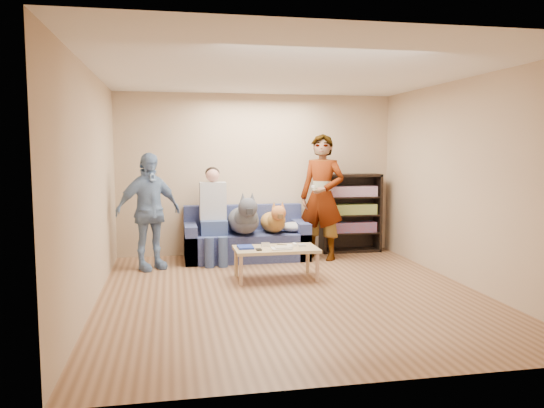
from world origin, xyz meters
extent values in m
plane|color=brown|center=(0.00, 0.00, 0.00)|extent=(5.00, 5.00, 0.00)
plane|color=white|center=(0.00, 0.00, 2.60)|extent=(5.00, 5.00, 0.00)
plane|color=tan|center=(0.00, 2.50, 1.30)|extent=(4.50, 0.00, 4.50)
plane|color=tan|center=(0.00, -2.50, 1.30)|extent=(4.50, 0.00, 4.50)
plane|color=tan|center=(-2.25, 0.00, 1.30)|extent=(0.00, 5.00, 5.00)
plane|color=tan|center=(2.25, 0.00, 1.30)|extent=(0.00, 5.00, 5.00)
ellipsoid|color=#B3B2B7|center=(0.49, 1.96, 0.50)|extent=(0.43, 0.36, 0.15)
imported|color=gray|center=(0.91, 1.84, 0.97)|extent=(0.84, 0.81, 1.95)
imported|color=#7D93C9|center=(-1.71, 1.62, 0.83)|extent=(1.05, 0.82, 1.67)
cube|color=white|center=(0.71, 1.64, 1.15)|extent=(0.08, 0.14, 0.03)
cube|color=#1B3098|center=(-0.44, 0.77, 0.43)|extent=(0.20, 0.26, 0.03)
cube|color=silver|center=(0.01, 0.62, 0.43)|extent=(0.26, 0.20, 0.02)
cube|color=#BEB098|center=(0.04, 0.64, 0.44)|extent=(0.22, 0.17, 0.01)
cube|color=silver|center=(-0.16, 0.84, 0.45)|extent=(0.11, 0.06, 0.05)
cube|color=white|center=(0.24, 0.82, 0.43)|extent=(0.04, 0.13, 0.03)
cube|color=silver|center=(0.32, 0.74, 0.43)|extent=(0.09, 0.06, 0.03)
cylinder|color=silver|center=(0.16, 0.70, 0.43)|extent=(0.07, 0.07, 0.02)
cylinder|color=white|center=(0.16, 0.78, 0.43)|extent=(0.07, 0.07, 0.02)
cylinder|color=orange|center=(-0.06, 0.56, 0.42)|extent=(0.13, 0.06, 0.01)
cylinder|color=black|center=(0.08, 0.90, 0.42)|extent=(0.13, 0.08, 0.01)
cube|color=black|center=(-0.29, 0.60, 0.43)|extent=(0.07, 0.12, 0.02)
cube|color=#515B93|center=(-0.25, 2.05, 0.21)|extent=(1.90, 0.85, 0.42)
cube|color=#515B93|center=(-0.25, 2.38, 0.62)|extent=(1.90, 0.18, 0.40)
cube|color=#515B93|center=(-1.11, 2.05, 0.29)|extent=(0.18, 0.85, 0.58)
cube|color=#515B93|center=(0.61, 2.05, 0.29)|extent=(0.18, 0.85, 0.58)
cube|color=#3A5281|center=(-0.76, 1.97, 0.53)|extent=(0.40, 0.38, 0.22)
cylinder|color=#3A4B81|center=(-0.86, 1.55, 0.21)|extent=(0.14, 0.14, 0.47)
cylinder|color=#425F93|center=(-0.66, 1.55, 0.21)|extent=(0.14, 0.14, 0.47)
cube|color=#B5B5BA|center=(-0.76, 2.07, 0.92)|extent=(0.40, 0.24, 0.58)
sphere|color=tan|center=(-0.76, 2.07, 1.32)|extent=(0.21, 0.21, 0.21)
ellipsoid|color=black|center=(-0.76, 2.10, 1.35)|extent=(0.22, 0.22, 0.19)
ellipsoid|color=#50525B|center=(-0.31, 1.96, 0.62)|extent=(0.47, 0.97, 0.40)
sphere|color=#51545B|center=(-0.31, 1.63, 0.72)|extent=(0.35, 0.35, 0.35)
sphere|color=#45454E|center=(-0.31, 1.46, 0.88)|extent=(0.28, 0.28, 0.28)
cube|color=black|center=(-0.31, 1.33, 0.84)|extent=(0.09, 0.13, 0.08)
cone|color=#52565D|center=(-0.37, 1.48, 1.03)|extent=(0.09, 0.09, 0.13)
cone|color=#4E5359|center=(-0.24, 1.48, 1.03)|extent=(0.09, 0.09, 0.13)
cylinder|color=#474B51|center=(-0.31, 2.38, 0.58)|extent=(0.05, 0.32, 0.19)
ellipsoid|color=#C2853B|center=(0.16, 2.00, 0.58)|extent=(0.36, 0.76, 0.32)
sphere|color=#A97333|center=(0.16, 1.70, 0.65)|extent=(0.27, 0.27, 0.27)
sphere|color=#C05D3A|center=(0.16, 1.54, 0.78)|extent=(0.22, 0.22, 0.22)
cube|color=#53391C|center=(0.16, 1.42, 0.75)|extent=(0.07, 0.11, 0.06)
cone|color=#B67A37|center=(0.10, 1.56, 0.89)|extent=(0.07, 0.07, 0.11)
cone|color=#C9673D|center=(0.23, 1.56, 0.89)|extent=(0.07, 0.07, 0.11)
cylinder|color=#BC6439|center=(0.16, 2.39, 0.55)|extent=(0.04, 0.25, 0.14)
cube|color=tan|center=(-0.04, 0.72, 0.40)|extent=(1.10, 0.60, 0.04)
cylinder|color=#D6A883|center=(-0.54, 0.47, 0.19)|extent=(0.05, 0.05, 0.38)
cylinder|color=tan|center=(0.46, 0.47, 0.19)|extent=(0.05, 0.05, 0.38)
cylinder|color=tan|center=(-0.54, 0.97, 0.19)|extent=(0.05, 0.05, 0.38)
cylinder|color=tan|center=(0.46, 0.97, 0.19)|extent=(0.05, 0.05, 0.38)
cube|color=black|center=(1.07, 2.32, 0.65)|extent=(0.04, 0.34, 1.30)
cube|color=black|center=(2.03, 2.32, 0.65)|extent=(0.04, 0.34, 1.30)
cube|color=black|center=(1.55, 2.32, 1.28)|extent=(1.00, 0.34, 0.04)
cube|color=black|center=(1.55, 2.32, 0.02)|extent=(1.00, 0.34, 0.04)
cube|color=black|center=(1.55, 2.48, 0.65)|extent=(1.00, 0.02, 1.30)
cube|color=black|center=(1.55, 2.32, 0.32)|extent=(0.94, 0.32, 0.03)
cube|color=black|center=(1.55, 2.32, 0.62)|extent=(0.94, 0.32, 0.02)
cube|color=black|center=(1.55, 2.32, 0.92)|extent=(0.94, 0.32, 0.02)
cube|color=#B23333|center=(1.55, 2.30, 0.42)|extent=(0.84, 0.24, 0.17)
cube|color=gold|center=(1.55, 2.30, 0.72)|extent=(0.84, 0.24, 0.17)
cube|color=#994C99|center=(1.55, 2.30, 1.02)|extent=(0.84, 0.24, 0.17)
camera|label=1|loc=(-1.39, -6.05, 1.73)|focal=35.00mm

